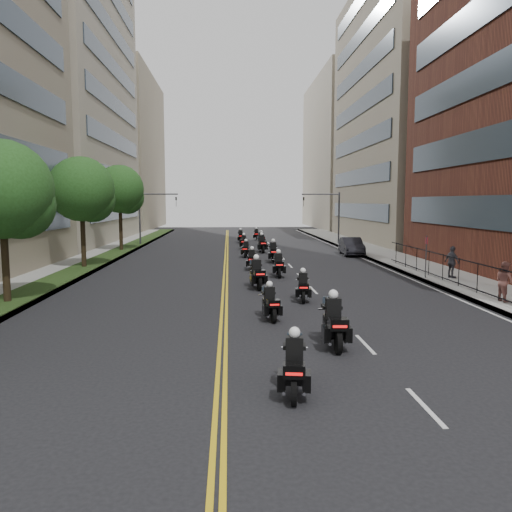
{
  "coord_description": "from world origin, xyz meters",
  "views": [
    {
      "loc": [
        -1.23,
        -10.65,
        4.65
      ],
      "look_at": [
        0.13,
        14.13,
        1.92
      ],
      "focal_mm": 35.0,
      "sensor_mm": 36.0,
      "label": 1
    }
  ],
  "objects_px": {
    "motorcycle_4": "(257,275)",
    "pedestrian_b": "(505,281)",
    "motorcycle_0": "(294,368)",
    "motorcycle_11": "(261,239)",
    "motorcycle_6": "(252,261)",
    "motorcycle_12": "(241,237)",
    "motorcycle_10": "(244,243)",
    "motorcycle_9": "(262,245)",
    "motorcycle_13": "(256,235)",
    "motorcycle_7": "(273,253)",
    "motorcycle_1": "(334,324)",
    "motorcycle_3": "(303,288)",
    "motorcycle_8": "(246,250)",
    "motorcycle_2": "(270,304)",
    "pedestrian_c": "(452,262)",
    "parked_sedan": "(351,246)",
    "motorcycle_5": "(278,266)"
  },
  "relations": [
    {
      "from": "motorcycle_4",
      "to": "pedestrian_b",
      "type": "bearing_deg",
      "value": -31.28
    },
    {
      "from": "motorcycle_0",
      "to": "motorcycle_11",
      "type": "height_order",
      "value": "motorcycle_0"
    },
    {
      "from": "motorcycle_6",
      "to": "motorcycle_12",
      "type": "distance_m",
      "value": 22.31
    },
    {
      "from": "motorcycle_10",
      "to": "motorcycle_11",
      "type": "height_order",
      "value": "motorcycle_11"
    },
    {
      "from": "motorcycle_9",
      "to": "motorcycle_13",
      "type": "distance_m",
      "value": 14.88
    },
    {
      "from": "motorcycle_12",
      "to": "motorcycle_7",
      "type": "bearing_deg",
      "value": -86.37
    },
    {
      "from": "motorcycle_11",
      "to": "motorcycle_12",
      "type": "height_order",
      "value": "motorcycle_12"
    },
    {
      "from": "motorcycle_1",
      "to": "pedestrian_b",
      "type": "xyz_separation_m",
      "value": [
        9.09,
        6.1,
        0.33
      ]
    },
    {
      "from": "motorcycle_0",
      "to": "motorcycle_9",
      "type": "distance_m",
      "value": 33.6
    },
    {
      "from": "motorcycle_3",
      "to": "motorcycle_8",
      "type": "height_order",
      "value": "motorcycle_3"
    },
    {
      "from": "motorcycle_0",
      "to": "motorcycle_2",
      "type": "bearing_deg",
      "value": 97.49
    },
    {
      "from": "motorcycle_2",
      "to": "motorcycle_7",
      "type": "height_order",
      "value": "motorcycle_7"
    },
    {
      "from": "motorcycle_3",
      "to": "pedestrian_b",
      "type": "relative_size",
      "value": 1.16
    },
    {
      "from": "motorcycle_0",
      "to": "motorcycle_12",
      "type": "xyz_separation_m",
      "value": [
        -0.24,
        44.44,
        0.01
      ]
    },
    {
      "from": "motorcycle_13",
      "to": "pedestrian_c",
      "type": "relative_size",
      "value": 1.13
    },
    {
      "from": "motorcycle_6",
      "to": "motorcycle_10",
      "type": "relative_size",
      "value": 1.01
    },
    {
      "from": "motorcycle_1",
      "to": "motorcycle_3",
      "type": "relative_size",
      "value": 1.18
    },
    {
      "from": "motorcycle_4",
      "to": "motorcycle_12",
      "type": "distance_m",
      "value": 29.67
    },
    {
      "from": "motorcycle_4",
      "to": "pedestrian_c",
      "type": "relative_size",
      "value": 1.31
    },
    {
      "from": "parked_sedan",
      "to": "pedestrian_c",
      "type": "height_order",
      "value": "pedestrian_c"
    },
    {
      "from": "motorcycle_3",
      "to": "motorcycle_13",
      "type": "xyz_separation_m",
      "value": [
        -0.14,
        37.16,
        0.01
      ]
    },
    {
      "from": "motorcycle_0",
      "to": "motorcycle_10",
      "type": "height_order",
      "value": "motorcycle_0"
    },
    {
      "from": "motorcycle_2",
      "to": "motorcycle_4",
      "type": "xyz_separation_m",
      "value": [
        -0.13,
        7.07,
        0.12
      ]
    },
    {
      "from": "motorcycle_10",
      "to": "motorcycle_11",
      "type": "bearing_deg",
      "value": 68.47
    },
    {
      "from": "parked_sedan",
      "to": "motorcycle_2",
      "type": "bearing_deg",
      "value": -107.38
    },
    {
      "from": "motorcycle_13",
      "to": "pedestrian_c",
      "type": "xyz_separation_m",
      "value": [
        9.8,
        -31.62,
        0.47
      ]
    },
    {
      "from": "motorcycle_9",
      "to": "pedestrian_c",
      "type": "xyz_separation_m",
      "value": [
        10.12,
        -16.74,
        0.36
      ]
    },
    {
      "from": "motorcycle_6",
      "to": "motorcycle_11",
      "type": "distance_m",
      "value": 18.98
    },
    {
      "from": "motorcycle_2",
      "to": "motorcycle_6",
      "type": "height_order",
      "value": "motorcycle_6"
    },
    {
      "from": "motorcycle_4",
      "to": "motorcycle_7",
      "type": "relative_size",
      "value": 1.01
    },
    {
      "from": "motorcycle_4",
      "to": "motorcycle_2",
      "type": "bearing_deg",
      "value": -96.58
    },
    {
      "from": "motorcycle_5",
      "to": "parked_sedan",
      "type": "distance_m",
      "value": 14.22
    },
    {
      "from": "motorcycle_10",
      "to": "motorcycle_11",
      "type": "xyz_separation_m",
      "value": [
        2.0,
        4.05,
        0.01
      ]
    },
    {
      "from": "motorcycle_7",
      "to": "motorcycle_8",
      "type": "xyz_separation_m",
      "value": [
        -1.98,
        3.64,
        -0.11
      ]
    },
    {
      "from": "motorcycle_13",
      "to": "pedestrian_c",
      "type": "bearing_deg",
      "value": -68.82
    },
    {
      "from": "motorcycle_12",
      "to": "pedestrian_b",
      "type": "xyz_separation_m",
      "value": [
        11.11,
        -34.47,
        0.4
      ]
    },
    {
      "from": "motorcycle_6",
      "to": "motorcycle_7",
      "type": "distance_m",
      "value": 4.47
    },
    {
      "from": "motorcycle_7",
      "to": "motorcycle_3",
      "type": "bearing_deg",
      "value": -88.78
    },
    {
      "from": "motorcycle_5",
      "to": "motorcycle_7",
      "type": "relative_size",
      "value": 0.94
    },
    {
      "from": "pedestrian_b",
      "to": "motorcycle_12",
      "type": "bearing_deg",
      "value": 11.31
    },
    {
      "from": "motorcycle_2",
      "to": "motorcycle_12",
      "type": "relative_size",
      "value": 0.91
    },
    {
      "from": "motorcycle_2",
      "to": "motorcycle_5",
      "type": "bearing_deg",
      "value": 75.4
    },
    {
      "from": "motorcycle_7",
      "to": "motorcycle_8",
      "type": "bearing_deg",
      "value": 119.48
    },
    {
      "from": "motorcycle_10",
      "to": "parked_sedan",
      "type": "height_order",
      "value": "motorcycle_10"
    },
    {
      "from": "motorcycle_10",
      "to": "motorcycle_13",
      "type": "bearing_deg",
      "value": 85.53
    },
    {
      "from": "motorcycle_12",
      "to": "motorcycle_1",
      "type": "bearing_deg",
      "value": -90.0
    },
    {
      "from": "motorcycle_11",
      "to": "pedestrian_b",
      "type": "height_order",
      "value": "pedestrian_b"
    },
    {
      "from": "motorcycle_1",
      "to": "motorcycle_12",
      "type": "distance_m",
      "value": 40.62
    },
    {
      "from": "motorcycle_9",
      "to": "motorcycle_12",
      "type": "distance_m",
      "value": 11.0
    },
    {
      "from": "motorcycle_2",
      "to": "motorcycle_7",
      "type": "bearing_deg",
      "value": 77.3
    }
  ]
}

